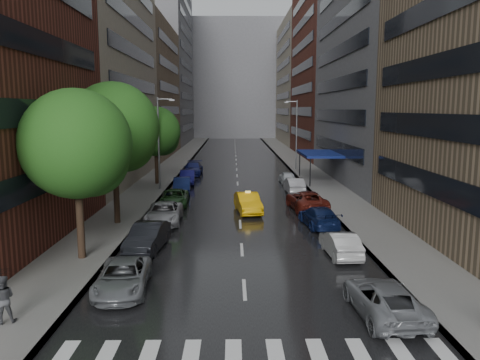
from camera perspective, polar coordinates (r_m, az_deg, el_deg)
name	(u,v)px	position (r m, az deg, el deg)	size (l,w,h in m)	color
ground	(247,332)	(17.91, 0.87, -17.99)	(220.00, 220.00, 0.00)	gray
road	(236,166)	(66.48, -0.43, 1.75)	(14.00, 140.00, 0.01)	black
sidewalk_left	(173,165)	(67.01, -8.16, 1.78)	(4.00, 140.00, 0.15)	gray
sidewalk_right	(300,165)	(67.15, 7.27, 1.81)	(4.00, 140.00, 0.15)	gray
crosswalk	(255,360)	(16.15, 1.86, -21.13)	(13.15, 2.80, 0.01)	silver
buildings_left	(139,57)	(76.59, -12.17, 14.46)	(8.00, 108.00, 38.00)	maroon
buildings_right	(335,62)	(74.65, 11.45, 13.90)	(8.05, 109.10, 36.00)	#937A5B
building_far	(235,80)	(134.23, -0.67, 12.09)	(40.00, 14.00, 32.00)	slate
tree_near	(76,144)	(25.62, -19.35, 4.15)	(5.71, 5.71, 9.10)	#382619
tree_mid	(114,128)	(33.05, -15.14, 6.17)	(6.19, 6.19, 9.87)	#382619
tree_far	(156,132)	(50.04, -10.24, 5.84)	(5.20, 5.20, 8.28)	#382619
taxi	(248,203)	(36.49, 0.97, -2.79)	(1.64, 4.70, 1.55)	#E8A70C
parked_cars_left	(174,197)	(39.45, -7.99, -2.07)	(2.54, 42.12, 1.56)	slate
parked_cars_right	(314,211)	(34.34, 9.06, -3.73)	(3.08, 37.32, 1.54)	gray
ped_black_umbrella	(2,291)	(19.79, -27.03, -11.97)	(1.06, 0.98, 2.09)	#48494D
street_lamp_left	(159,141)	(46.66, -9.80, 4.70)	(1.74, 0.22, 9.00)	gray
street_lamp_right	(296,133)	(61.62, 6.83, 5.70)	(1.74, 0.22, 9.00)	gray
awning	(319,154)	(52.10, 9.64, 3.17)	(4.00, 8.00, 3.12)	navy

